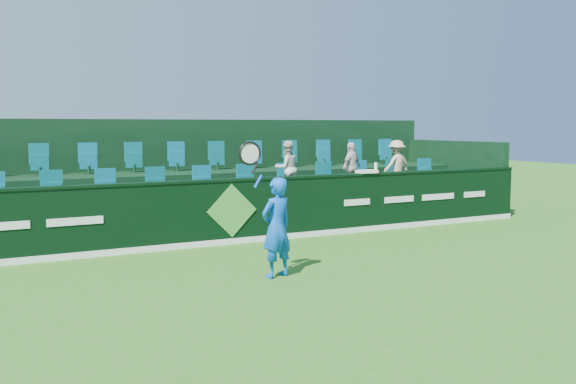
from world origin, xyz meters
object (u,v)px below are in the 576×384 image
spectator_right (397,165)px  drinks_bottle (376,168)px  spectator_left (287,168)px  towel (367,171)px  tennis_player (276,226)px  spectator_middle (351,167)px

spectator_right → drinks_bottle: bearing=31.2°
spectator_left → towel: (1.49, -1.12, -0.06)m
tennis_player → spectator_middle: 6.02m
spectator_right → drinks_bottle: spectator_right is taller
tennis_player → drinks_bottle: size_ratio=9.80×
tennis_player → spectator_left: tennis_player is taller
spectator_right → drinks_bottle: 1.85m
spectator_middle → towel: spectator_middle is taller
spectator_left → towel: bearing=143.9°
towel → drinks_bottle: (0.26, 0.00, 0.08)m
spectator_middle → towel: bearing=49.4°
towel → spectator_right: bearing=33.0°
spectator_middle → drinks_bottle: (-0.07, -1.12, 0.05)m
tennis_player → spectator_left: 4.91m
spectator_right → tennis_player: bearing=30.5°
towel → spectator_middle: bearing=73.6°
towel → drinks_bottle: drinks_bottle is taller
tennis_player → spectator_middle: (4.27, 4.21, 0.59)m
spectator_middle → drinks_bottle: 1.12m
spectator_middle → towel: (-0.33, -1.12, -0.03)m
spectator_left → drinks_bottle: spectator_left is taller
tennis_player → spectator_left: bearing=59.9°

